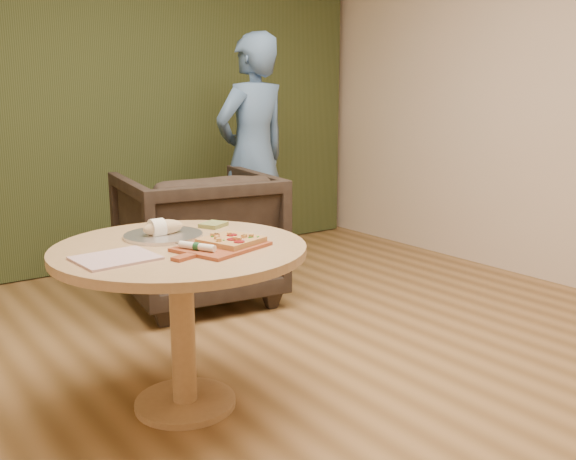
{
  "coord_description": "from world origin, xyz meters",
  "views": [
    {
      "loc": [
        -1.8,
        -2.04,
        1.41
      ],
      "look_at": [
        -0.11,
        0.25,
        0.78
      ],
      "focal_mm": 40.0,
      "sensor_mm": 36.0,
      "label": 1
    }
  ],
  "objects_px": {
    "pedestal_table": "(181,277)",
    "person_standing": "(253,156)",
    "pizza_paddle": "(220,247)",
    "armchair": "(197,230)",
    "serving_tray": "(163,235)",
    "flatbread_pizza": "(231,240)",
    "bread_roll": "(161,228)",
    "cutlery_roll": "(197,246)"
  },
  "relations": [
    {
      "from": "pedestal_table",
      "to": "person_standing",
      "type": "distance_m",
      "value": 2.2
    },
    {
      "from": "pizza_paddle",
      "to": "armchair",
      "type": "bearing_deg",
      "value": 47.7
    },
    {
      "from": "pizza_paddle",
      "to": "person_standing",
      "type": "xyz_separation_m",
      "value": [
        1.34,
        1.78,
        0.15
      ]
    },
    {
      "from": "serving_tray",
      "to": "pizza_paddle",
      "type": "bearing_deg",
      "value": -74.57
    },
    {
      "from": "flatbread_pizza",
      "to": "person_standing",
      "type": "xyz_separation_m",
      "value": [
        1.28,
        1.77,
        0.13
      ]
    },
    {
      "from": "pedestal_table",
      "to": "armchair",
      "type": "relative_size",
      "value": 1.13
    },
    {
      "from": "pedestal_table",
      "to": "person_standing",
      "type": "bearing_deg",
      "value": 48.38
    },
    {
      "from": "serving_tray",
      "to": "bread_roll",
      "type": "height_order",
      "value": "bread_roll"
    },
    {
      "from": "flatbread_pizza",
      "to": "pizza_paddle",
      "type": "bearing_deg",
      "value": -170.69
    },
    {
      "from": "serving_tray",
      "to": "cutlery_roll",
      "type": "bearing_deg",
      "value": -93.14
    },
    {
      "from": "pedestal_table",
      "to": "bread_roll",
      "type": "xyz_separation_m",
      "value": [
        0.01,
        0.19,
        0.18
      ]
    },
    {
      "from": "pizza_paddle",
      "to": "armchair",
      "type": "distance_m",
      "value": 1.62
    },
    {
      "from": "pedestal_table",
      "to": "serving_tray",
      "type": "distance_m",
      "value": 0.24
    },
    {
      "from": "bread_roll",
      "to": "armchair",
      "type": "distance_m",
      "value": 1.39
    },
    {
      "from": "pedestal_table",
      "to": "pizza_paddle",
      "type": "height_order",
      "value": "pizza_paddle"
    },
    {
      "from": "pizza_paddle",
      "to": "person_standing",
      "type": "distance_m",
      "value": 2.24
    },
    {
      "from": "pizza_paddle",
      "to": "cutlery_roll",
      "type": "relative_size",
      "value": 2.52
    },
    {
      "from": "flatbread_pizza",
      "to": "pedestal_table",
      "type": "bearing_deg",
      "value": 140.94
    },
    {
      "from": "armchair",
      "to": "serving_tray",
      "type": "bearing_deg",
      "value": 64.67
    },
    {
      "from": "pizza_paddle",
      "to": "cutlery_roll",
      "type": "xyz_separation_m",
      "value": [
        -0.11,
        -0.01,
        0.02
      ]
    },
    {
      "from": "cutlery_roll",
      "to": "armchair",
      "type": "distance_m",
      "value": 1.69
    },
    {
      "from": "pizza_paddle",
      "to": "serving_tray",
      "type": "xyz_separation_m",
      "value": [
        -0.09,
        0.34,
        -0.0
      ]
    },
    {
      "from": "serving_tray",
      "to": "armchair",
      "type": "relative_size",
      "value": 0.37
    },
    {
      "from": "person_standing",
      "to": "pizza_paddle",
      "type": "bearing_deg",
      "value": 44.84
    },
    {
      "from": "person_standing",
      "to": "cutlery_roll",
      "type": "bearing_deg",
      "value": 42.79
    },
    {
      "from": "cutlery_roll",
      "to": "serving_tray",
      "type": "relative_size",
      "value": 0.53
    },
    {
      "from": "armchair",
      "to": "person_standing",
      "type": "distance_m",
      "value": 0.86
    },
    {
      "from": "pedestal_table",
      "to": "flatbread_pizza",
      "type": "distance_m",
      "value": 0.28
    },
    {
      "from": "cutlery_roll",
      "to": "flatbread_pizza",
      "type": "bearing_deg",
      "value": -18.39
    },
    {
      "from": "flatbread_pizza",
      "to": "bread_roll",
      "type": "xyz_separation_m",
      "value": [
        -0.17,
        0.33,
        0.02
      ]
    },
    {
      "from": "flatbread_pizza",
      "to": "serving_tray",
      "type": "height_order",
      "value": "flatbread_pizza"
    },
    {
      "from": "pedestal_table",
      "to": "pizza_paddle",
      "type": "bearing_deg",
      "value": -54.1
    },
    {
      "from": "bread_roll",
      "to": "person_standing",
      "type": "xyz_separation_m",
      "value": [
        1.44,
        1.44,
        0.11
      ]
    },
    {
      "from": "cutlery_roll",
      "to": "serving_tray",
      "type": "xyz_separation_m",
      "value": [
        0.02,
        0.36,
        -0.02
      ]
    },
    {
      "from": "bread_roll",
      "to": "armchair",
      "type": "xyz_separation_m",
      "value": [
        0.77,
        1.11,
        -0.31
      ]
    },
    {
      "from": "armchair",
      "to": "bread_roll",
      "type": "bearing_deg",
      "value": 64.36
    },
    {
      "from": "cutlery_roll",
      "to": "pizza_paddle",
      "type": "bearing_deg",
      "value": -19.22
    },
    {
      "from": "pedestal_table",
      "to": "person_standing",
      "type": "relative_size",
      "value": 0.6
    },
    {
      "from": "pizza_paddle",
      "to": "flatbread_pizza",
      "type": "height_order",
      "value": "flatbread_pizza"
    },
    {
      "from": "person_standing",
      "to": "flatbread_pizza",
      "type": "bearing_deg",
      "value": 46.02
    },
    {
      "from": "bread_roll",
      "to": "person_standing",
      "type": "bearing_deg",
      "value": 44.97
    },
    {
      "from": "bread_roll",
      "to": "person_standing",
      "type": "height_order",
      "value": "person_standing"
    }
  ]
}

